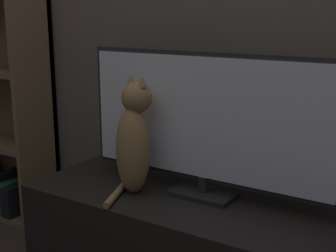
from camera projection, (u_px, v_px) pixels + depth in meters
name	position (u px, v px, depth m)	size (l,w,h in m)	color
tv_stand	(191.00, 247.00, 1.96)	(1.42, 0.54, 0.43)	black
tv	(205.00, 122.00, 1.87)	(1.10, 0.16, 0.59)	black
cat	(134.00, 141.00, 1.93)	(0.18, 0.31, 0.50)	#997547
bookshelf	(2.00, 89.00, 2.71)	(0.65, 0.28, 1.71)	brown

